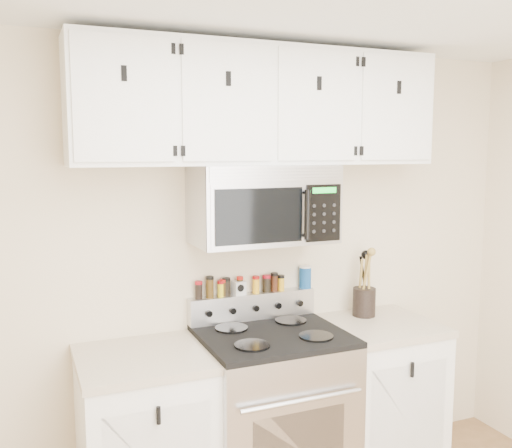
{
  "coord_description": "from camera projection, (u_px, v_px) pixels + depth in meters",
  "views": [
    {
      "loc": [
        -1.21,
        -1.25,
        1.92
      ],
      "look_at": [
        -0.09,
        1.45,
        1.54
      ],
      "focal_mm": 40.0,
      "sensor_mm": 36.0,
      "label": 1
    }
  ],
  "objects": [
    {
      "name": "spice_jar_0",
      "position": [
        199.0,
        290.0,
        3.15
      ],
      "size": [
        0.04,
        0.04,
        0.1
      ],
      "color": "black",
      "rests_on": "range"
    },
    {
      "name": "microwave",
      "position": [
        263.0,
        204.0,
        3.07
      ],
      "size": [
        0.76,
        0.44,
        0.42
      ],
      "color": "#9E9EA3",
      "rests_on": "back_wall"
    },
    {
      "name": "spice_jar_8",
      "position": [
        274.0,
        282.0,
        3.32
      ],
      "size": [
        0.04,
        0.04,
        0.11
      ],
      "color": "#3B1C0E",
      "rests_on": "range"
    },
    {
      "name": "range",
      "position": [
        272.0,
        415.0,
        3.1
      ],
      "size": [
        0.76,
        0.65,
        1.1
      ],
      "color": "#B7B7BA",
      "rests_on": "floor"
    },
    {
      "name": "spice_jar_2",
      "position": [
        221.0,
        289.0,
        3.2
      ],
      "size": [
        0.04,
        0.04,
        0.09
      ],
      "color": "yellow",
      "rests_on": "range"
    },
    {
      "name": "base_cabinet_left",
      "position": [
        145.0,
        442.0,
        2.86
      ],
      "size": [
        0.64,
        0.62,
        0.92
      ],
      "color": "white",
      "rests_on": "floor"
    },
    {
      "name": "spice_jar_4",
      "position": [
        226.0,
        287.0,
        3.21
      ],
      "size": [
        0.05,
        0.05,
        0.1
      ],
      "color": "black",
      "rests_on": "range"
    },
    {
      "name": "spice_jar_9",
      "position": [
        281.0,
        283.0,
        3.34
      ],
      "size": [
        0.04,
        0.04,
        0.09
      ],
      "color": "gold",
      "rests_on": "range"
    },
    {
      "name": "utensil_crock",
      "position": [
        364.0,
        300.0,
        3.45
      ],
      "size": [
        0.14,
        0.14,
        0.4
      ],
      "color": "black",
      "rests_on": "base_cabinet_right"
    },
    {
      "name": "spice_jar_3",
      "position": [
        223.0,
        288.0,
        3.2
      ],
      "size": [
        0.04,
        0.04,
        0.1
      ],
      "color": "#39290D",
      "rests_on": "range"
    },
    {
      "name": "spice_jar_1",
      "position": [
        210.0,
        287.0,
        3.17
      ],
      "size": [
        0.04,
        0.04,
        0.12
      ],
      "color": "#442F10",
      "rests_on": "range"
    },
    {
      "name": "spice_jar_6",
      "position": [
        256.0,
        284.0,
        3.28
      ],
      "size": [
        0.04,
        0.04,
        0.1
      ],
      "color": "gold",
      "rests_on": "range"
    },
    {
      "name": "upper_cabinets",
      "position": [
        262.0,
        106.0,
        3.02
      ],
      "size": [
        2.0,
        0.35,
        0.62
      ],
      "color": "white",
      "rests_on": "back_wall"
    },
    {
      "name": "spice_jar_5",
      "position": [
        240.0,
        285.0,
        3.24
      ],
      "size": [
        0.04,
        0.04,
        0.11
      ],
      "color": "#3A260E",
      "rests_on": "range"
    },
    {
      "name": "spice_jar_7",
      "position": [
        267.0,
        283.0,
        3.31
      ],
      "size": [
        0.05,
        0.05,
        0.1
      ],
      "color": "black",
      "rests_on": "range"
    },
    {
      "name": "back_wall",
      "position": [
        250.0,
        267.0,
        3.29
      ],
      "size": [
        3.5,
        0.01,
        2.5
      ],
      "primitive_type": "cube",
      "color": "beige",
      "rests_on": "floor"
    },
    {
      "name": "salt_canister",
      "position": [
        305.0,
        277.0,
        3.4
      ],
      "size": [
        0.07,
        0.07,
        0.13
      ],
      "color": "navy",
      "rests_on": "range"
    },
    {
      "name": "base_cabinet_right",
      "position": [
        376.0,
        397.0,
        3.39
      ],
      "size": [
        0.64,
        0.62,
        0.92
      ],
      "color": "white",
      "rests_on": "floor"
    },
    {
      "name": "kitchen_timer",
      "position": [
        239.0,
        288.0,
        3.24
      ],
      "size": [
        0.08,
        0.07,
        0.08
      ],
      "primitive_type": "cube",
      "rotation": [
        0.0,
        0.0,
        0.18
      ],
      "color": "silver",
      "rests_on": "range"
    }
  ]
}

